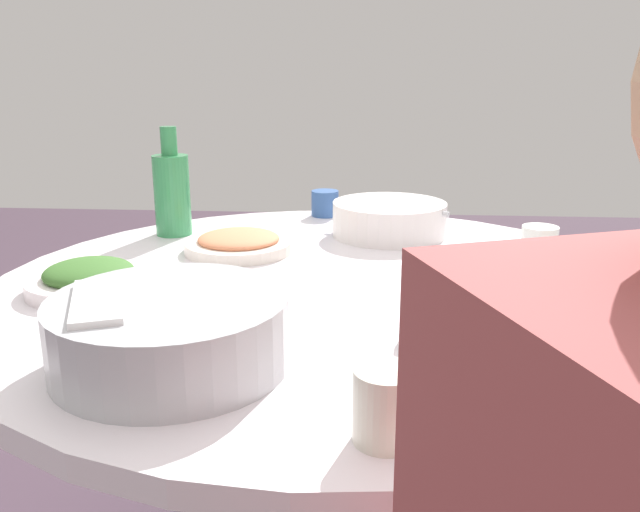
% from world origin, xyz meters
% --- Properties ---
extents(round_dining_table, '(1.14, 1.14, 0.76)m').
position_xyz_m(round_dining_table, '(0.00, 0.00, 0.60)').
color(round_dining_table, '#99999E').
rests_on(round_dining_table, ground).
extents(rice_bowl, '(0.29, 0.29, 0.10)m').
position_xyz_m(rice_bowl, '(0.17, 0.33, 0.81)').
color(rice_bowl, '#B2B5BA').
rests_on(rice_bowl, round_dining_table).
extents(soup_bowl, '(0.24, 0.24, 0.07)m').
position_xyz_m(soup_bowl, '(-0.11, -0.33, 0.79)').
color(soup_bowl, white).
rests_on(soup_bowl, round_dining_table).
extents(dish_stirfry, '(0.20, 0.20, 0.04)m').
position_xyz_m(dish_stirfry, '(-0.43, 0.00, 0.78)').
color(dish_stirfry, white).
rests_on(dish_stirfry, round_dining_table).
extents(dish_shrimp, '(0.21, 0.21, 0.04)m').
position_xyz_m(dish_shrimp, '(0.19, -0.18, 0.78)').
color(dish_shrimp, silver).
rests_on(dish_shrimp, round_dining_table).
extents(dish_noodles, '(0.22, 0.22, 0.04)m').
position_xyz_m(dish_noodles, '(-0.22, 0.26, 0.78)').
color(dish_noodles, white).
rests_on(dish_noodles, round_dining_table).
extents(dish_greens, '(0.20, 0.20, 0.05)m').
position_xyz_m(dish_greens, '(0.38, 0.07, 0.78)').
color(dish_greens, white).
rests_on(dish_greens, round_dining_table).
extents(green_bottle, '(0.08, 0.08, 0.23)m').
position_xyz_m(green_bottle, '(0.36, -0.30, 0.85)').
color(green_bottle, '#368F53').
rests_on(green_bottle, round_dining_table).
extents(tea_cup_near, '(0.07, 0.07, 0.06)m').
position_xyz_m(tea_cup_near, '(0.04, -0.51, 0.79)').
color(tea_cup_near, '#305491').
rests_on(tea_cup_near, round_dining_table).
extents(tea_cup_far, '(0.07, 0.07, 0.06)m').
position_xyz_m(tea_cup_far, '(-0.39, -0.19, 0.79)').
color(tea_cup_far, white).
rests_on(tea_cup_far, round_dining_table).
extents(tea_cup_side, '(0.06, 0.06, 0.07)m').
position_xyz_m(tea_cup_side, '(-0.08, 0.48, 0.80)').
color(tea_cup_side, beige).
rests_on(tea_cup_side, round_dining_table).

